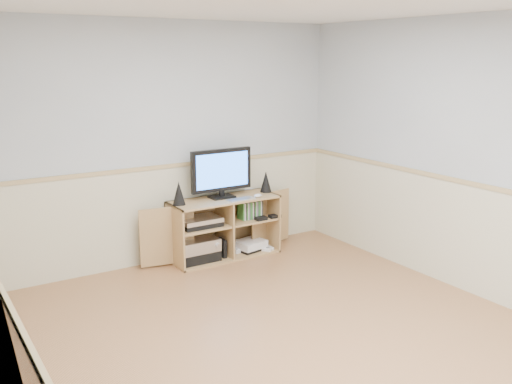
% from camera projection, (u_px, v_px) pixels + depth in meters
% --- Properties ---
extents(room, '(4.04, 4.54, 2.54)m').
position_uv_depth(room, '(276.00, 187.00, 4.10)').
color(room, tan).
rests_on(room, ground).
extents(media_cabinet, '(1.85, 0.45, 0.65)m').
position_uv_depth(media_cabinet, '(222.00, 226.00, 6.21)').
color(media_cabinet, tan).
rests_on(media_cabinet, floor).
extents(monitor, '(0.70, 0.18, 0.53)m').
position_uv_depth(monitor, '(221.00, 172.00, 6.07)').
color(monitor, black).
rests_on(monitor, media_cabinet).
extents(speaker_left, '(0.13, 0.13, 0.24)m').
position_uv_depth(speaker_left, '(179.00, 193.00, 5.81)').
color(speaker_left, black).
rests_on(speaker_left, media_cabinet).
extents(speaker_right, '(0.13, 0.13, 0.24)m').
position_uv_depth(speaker_right, '(266.00, 182.00, 6.37)').
color(speaker_right, black).
rests_on(speaker_right, media_cabinet).
extents(keyboard, '(0.31, 0.14, 0.01)m').
position_uv_depth(keyboard, '(241.00, 199.00, 6.04)').
color(keyboard, silver).
rests_on(keyboard, media_cabinet).
extents(mouse, '(0.10, 0.07, 0.04)m').
position_uv_depth(mouse, '(258.00, 196.00, 6.15)').
color(mouse, white).
rests_on(mouse, media_cabinet).
extents(av_components, '(0.51, 0.32, 0.47)m').
position_uv_depth(av_components, '(198.00, 242.00, 6.03)').
color(av_components, black).
rests_on(av_components, media_cabinet).
extents(game_consoles, '(0.46, 0.31, 0.11)m').
position_uv_depth(game_consoles, '(249.00, 246.00, 6.38)').
color(game_consoles, white).
rests_on(game_consoles, media_cabinet).
extents(game_cases, '(0.25, 0.14, 0.19)m').
position_uv_depth(game_cases, '(250.00, 210.00, 6.28)').
color(game_cases, '#3F8C3F').
rests_on(game_cases, media_cabinet).
extents(wall_outlet, '(0.12, 0.03, 0.12)m').
position_uv_depth(wall_outlet, '(248.00, 194.00, 6.53)').
color(wall_outlet, white).
rests_on(wall_outlet, wall_back).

